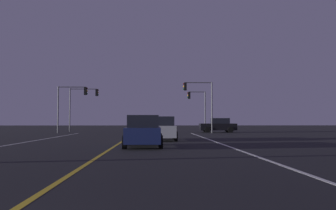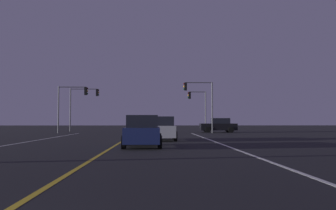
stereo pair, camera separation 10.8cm
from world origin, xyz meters
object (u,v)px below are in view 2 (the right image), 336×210
(car_lead_same_lane, at_px, (143,132))
(car_crossing_side, at_px, (219,125))
(car_ahead_far, at_px, (162,129))
(traffic_light_far_right, at_px, (197,102))
(traffic_light_far_left, at_px, (84,99))
(traffic_light_near_right, at_px, (199,95))
(traffic_light_near_left, at_px, (73,98))

(car_lead_same_lane, distance_m, car_crossing_side, 24.29)
(car_ahead_far, xyz_separation_m, car_lead_same_lane, (-1.13, -6.28, 0.00))
(car_ahead_far, distance_m, traffic_light_far_right, 21.11)
(car_ahead_far, distance_m, car_lead_same_lane, 6.38)
(traffic_light_far_right, bearing_deg, car_crossing_side, 119.99)
(car_lead_same_lane, distance_m, traffic_light_far_left, 28.14)
(car_lead_same_lane, xyz_separation_m, traffic_light_far_right, (5.99, 26.60, 3.00))
(traffic_light_near_right, relative_size, traffic_light_far_left, 1.05)
(traffic_light_near_left, bearing_deg, car_crossing_side, 6.06)
(traffic_light_near_left, bearing_deg, traffic_light_near_right, 0.00)
(car_ahead_far, distance_m, traffic_light_near_left, 18.05)
(car_ahead_far, relative_size, car_lead_same_lane, 1.00)
(traffic_light_near_left, distance_m, traffic_light_far_right, 15.69)
(car_ahead_far, distance_m, traffic_light_near_right, 15.85)
(traffic_light_near_right, bearing_deg, car_lead_same_lane, 75.25)
(car_crossing_side, relative_size, traffic_light_near_left, 0.82)
(traffic_light_near_right, bearing_deg, traffic_light_far_right, -94.50)
(traffic_light_far_left, bearing_deg, traffic_light_near_right, -21.31)
(car_ahead_far, bearing_deg, car_crossing_side, -22.85)
(traffic_light_near_left, xyz_separation_m, traffic_light_far_right, (14.69, 5.50, -0.10))
(car_ahead_far, xyz_separation_m, traffic_light_far_right, (4.86, 20.32, 3.00))
(traffic_light_far_right, bearing_deg, car_lead_same_lane, 77.32)
(car_ahead_far, height_order, traffic_light_near_left, traffic_light_near_left)
(traffic_light_far_right, distance_m, traffic_light_far_left, 14.54)
(car_lead_same_lane, distance_m, traffic_light_near_left, 23.04)
(car_lead_same_lane, distance_m, traffic_light_near_right, 22.10)
(traffic_light_near_right, xyz_separation_m, traffic_light_near_left, (-14.26, 0.00, -0.38))
(traffic_light_near_left, distance_m, traffic_light_far_left, 5.51)
(car_crossing_side, xyz_separation_m, traffic_light_near_left, (-16.83, -1.79, 3.10))
(car_ahead_far, height_order, traffic_light_near_right, traffic_light_near_right)
(car_ahead_far, bearing_deg, traffic_light_far_left, 25.47)
(car_ahead_far, height_order, car_crossing_side, same)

